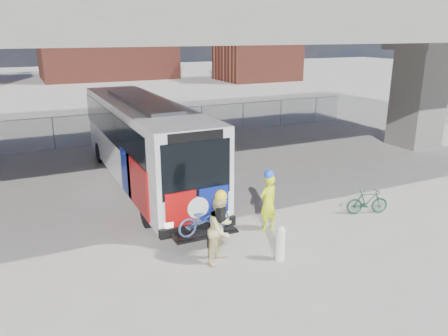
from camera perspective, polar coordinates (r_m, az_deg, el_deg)
ground at (r=16.45m, az=0.50°, el=-5.24°), size 160.00×160.00×0.00m
bus at (r=18.83m, az=-10.52°, el=4.12°), size 2.67×12.99×3.69m
overpass at (r=18.88m, az=-5.06°, el=17.95°), size 40.00×16.00×7.95m
chainlink_fence at (r=26.95m, az=-10.84°, el=6.54°), size 30.00×0.06×30.00m
brick_buildings at (r=62.39m, az=-18.98°, el=15.56°), size 54.00×22.00×12.00m
bollard at (r=12.77m, az=7.36°, el=-9.56°), size 0.28×0.28×1.05m
cyclist_hivis at (r=14.44m, az=5.79°, el=-4.30°), size 0.78×0.60×2.09m
cyclist_tan at (r=12.39m, az=-0.40°, el=-7.90°), size 1.22×1.16×2.18m
bike_parked at (r=16.61m, az=18.21°, el=-4.21°), size 1.59×0.91×0.92m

